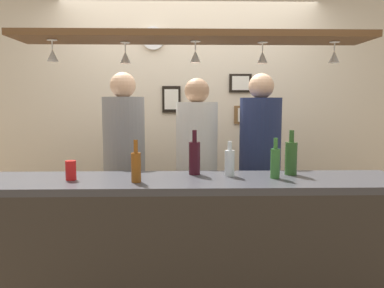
{
  "coord_description": "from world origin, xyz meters",
  "views": [
    {
      "loc": [
        -0.07,
        -2.73,
        1.53
      ],
      "look_at": [
        0.0,
        0.1,
        1.22
      ],
      "focal_mm": 35.55,
      "sensor_mm": 36.0,
      "label": 1
    }
  ],
  "objects_px": {
    "person_left_grey_shirt": "(124,158)",
    "bottle_champagne_green": "(291,157)",
    "bottle_wine_dark_red": "(195,157)",
    "bottle_soda_clear": "(230,162)",
    "person_middle_white_patterned_shirt": "(197,161)",
    "drink_can": "(71,170)",
    "picture_frame_upper_small": "(240,83)",
    "wall_clock": "(153,38)",
    "bottle_beer_amber_tall": "(136,166)",
    "picture_frame_crest": "(171,99)",
    "bottle_beer_green_import": "(275,162)",
    "picture_frame_lower_pair": "(249,115)",
    "person_right_navy_shirt": "(260,158)"
  },
  "relations": [
    {
      "from": "person_left_grey_shirt",
      "to": "bottle_soda_clear",
      "type": "relative_size",
      "value": 7.69
    },
    {
      "from": "bottle_beer_amber_tall",
      "to": "picture_frame_crest",
      "type": "height_order",
      "value": "picture_frame_crest"
    },
    {
      "from": "bottle_wine_dark_red",
      "to": "picture_frame_upper_small",
      "type": "xyz_separation_m",
      "value": [
        0.49,
        1.26,
        0.55
      ]
    },
    {
      "from": "bottle_beer_green_import",
      "to": "wall_clock",
      "type": "height_order",
      "value": "wall_clock"
    },
    {
      "from": "person_right_navy_shirt",
      "to": "bottle_champagne_green",
      "type": "height_order",
      "value": "person_right_navy_shirt"
    },
    {
      "from": "picture_frame_crest",
      "to": "picture_frame_lower_pair",
      "type": "xyz_separation_m",
      "value": [
        0.77,
        0.0,
        -0.15
      ]
    },
    {
      "from": "person_middle_white_patterned_shirt",
      "to": "bottle_soda_clear",
      "type": "bearing_deg",
      "value": -73.34
    },
    {
      "from": "person_right_navy_shirt",
      "to": "picture_frame_upper_small",
      "type": "distance_m",
      "value": 0.94
    },
    {
      "from": "bottle_wine_dark_red",
      "to": "drink_can",
      "type": "xyz_separation_m",
      "value": [
        -0.78,
        -0.17,
        -0.06
      ]
    },
    {
      "from": "bottle_beer_green_import",
      "to": "picture_frame_crest",
      "type": "relative_size",
      "value": 1.0
    },
    {
      "from": "person_middle_white_patterned_shirt",
      "to": "bottle_wine_dark_red",
      "type": "distance_m",
      "value": 0.59
    },
    {
      "from": "picture_frame_upper_small",
      "to": "picture_frame_lower_pair",
      "type": "xyz_separation_m",
      "value": [
        0.09,
        0.0,
        -0.31
      ]
    },
    {
      "from": "bottle_beer_green_import",
      "to": "picture_frame_upper_small",
      "type": "height_order",
      "value": "picture_frame_upper_small"
    },
    {
      "from": "bottle_wine_dark_red",
      "to": "picture_frame_lower_pair",
      "type": "distance_m",
      "value": 1.41
    },
    {
      "from": "bottle_champagne_green",
      "to": "picture_frame_upper_small",
      "type": "xyz_separation_m",
      "value": [
        -0.15,
        1.29,
        0.55
      ]
    },
    {
      "from": "person_right_navy_shirt",
      "to": "bottle_wine_dark_red",
      "type": "bearing_deg",
      "value": -134.24
    },
    {
      "from": "bottle_soda_clear",
      "to": "picture_frame_lower_pair",
      "type": "height_order",
      "value": "picture_frame_lower_pair"
    },
    {
      "from": "picture_frame_lower_pair",
      "to": "bottle_champagne_green",
      "type": "bearing_deg",
      "value": -87.34
    },
    {
      "from": "bottle_beer_amber_tall",
      "to": "picture_frame_upper_small",
      "type": "bearing_deg",
      "value": 60.26
    },
    {
      "from": "bottle_soda_clear",
      "to": "bottle_beer_amber_tall",
      "type": "bearing_deg",
      "value": -163.2
    },
    {
      "from": "person_middle_white_patterned_shirt",
      "to": "bottle_beer_green_import",
      "type": "bearing_deg",
      "value": -56.67
    },
    {
      "from": "person_middle_white_patterned_shirt",
      "to": "bottle_champagne_green",
      "type": "xyz_separation_m",
      "value": [
        0.61,
        -0.6,
        0.12
      ]
    },
    {
      "from": "bottle_beer_green_import",
      "to": "bottle_soda_clear",
      "type": "distance_m",
      "value": 0.29
    },
    {
      "from": "bottle_soda_clear",
      "to": "drink_can",
      "type": "relative_size",
      "value": 1.89
    },
    {
      "from": "drink_can",
      "to": "wall_clock",
      "type": "relative_size",
      "value": 0.55
    },
    {
      "from": "bottle_wine_dark_red",
      "to": "bottle_champagne_green",
      "type": "distance_m",
      "value": 0.65
    },
    {
      "from": "drink_can",
      "to": "bottle_beer_green_import",
      "type": "bearing_deg",
      "value": 0.92
    },
    {
      "from": "picture_frame_upper_small",
      "to": "wall_clock",
      "type": "distance_m",
      "value": 0.96
    },
    {
      "from": "bottle_beer_amber_tall",
      "to": "person_left_grey_shirt",
      "type": "bearing_deg",
      "value": 103.43
    },
    {
      "from": "bottle_wine_dark_red",
      "to": "bottle_soda_clear",
      "type": "relative_size",
      "value": 1.3
    },
    {
      "from": "picture_frame_lower_pair",
      "to": "bottle_beer_amber_tall",
      "type": "bearing_deg",
      "value": -122.33
    },
    {
      "from": "bottle_wine_dark_red",
      "to": "bottle_soda_clear",
      "type": "distance_m",
      "value": 0.24
    },
    {
      "from": "picture_frame_upper_small",
      "to": "picture_frame_crest",
      "type": "bearing_deg",
      "value": 180.0
    },
    {
      "from": "wall_clock",
      "to": "bottle_beer_amber_tall",
      "type": "bearing_deg",
      "value": -90.07
    },
    {
      "from": "picture_frame_lower_pair",
      "to": "picture_frame_crest",
      "type": "bearing_deg",
      "value": 180.0
    },
    {
      "from": "person_left_grey_shirt",
      "to": "picture_frame_crest",
      "type": "height_order",
      "value": "person_left_grey_shirt"
    },
    {
      "from": "person_left_grey_shirt",
      "to": "bottle_champagne_green",
      "type": "distance_m",
      "value": 1.35
    },
    {
      "from": "bottle_beer_amber_tall",
      "to": "picture_frame_crest",
      "type": "xyz_separation_m",
      "value": [
        0.17,
        1.5,
        0.41
      ]
    },
    {
      "from": "bottle_champagne_green",
      "to": "picture_frame_upper_small",
      "type": "bearing_deg",
      "value": 96.75
    },
    {
      "from": "person_right_navy_shirt",
      "to": "picture_frame_crest",
      "type": "bearing_deg",
      "value": 137.69
    },
    {
      "from": "picture_frame_lower_pair",
      "to": "person_left_grey_shirt",
      "type": "bearing_deg",
      "value": -149.22
    },
    {
      "from": "picture_frame_crest",
      "to": "picture_frame_lower_pair",
      "type": "bearing_deg",
      "value": 0.0
    },
    {
      "from": "person_left_grey_shirt",
      "to": "picture_frame_lower_pair",
      "type": "bearing_deg",
      "value": 30.78
    },
    {
      "from": "bottle_beer_amber_tall",
      "to": "picture_frame_upper_small",
      "type": "xyz_separation_m",
      "value": [
        0.86,
        1.5,
        0.57
      ]
    },
    {
      "from": "person_left_grey_shirt",
      "to": "picture_frame_lower_pair",
      "type": "relative_size",
      "value": 5.89
    },
    {
      "from": "person_middle_white_patterned_shirt",
      "to": "bottle_beer_amber_tall",
      "type": "relative_size",
      "value": 6.62
    },
    {
      "from": "bottle_beer_amber_tall",
      "to": "person_right_navy_shirt",
      "type": "bearing_deg",
      "value": 41.54
    },
    {
      "from": "person_right_navy_shirt",
      "to": "bottle_wine_dark_red",
      "type": "relative_size",
      "value": 5.87
    },
    {
      "from": "drink_can",
      "to": "wall_clock",
      "type": "xyz_separation_m",
      "value": [
        0.42,
        1.42,
        1.04
      ]
    },
    {
      "from": "person_middle_white_patterned_shirt",
      "to": "bottle_beer_green_import",
      "type": "height_order",
      "value": "person_middle_white_patterned_shirt"
    }
  ]
}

